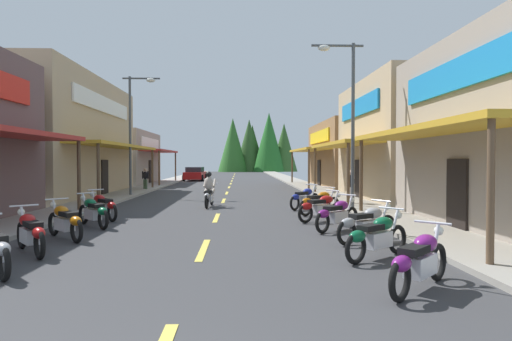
{
  "coord_description": "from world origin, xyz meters",
  "views": [
    {
      "loc": [
        0.85,
        -2.09,
        2.04
      ],
      "look_at": [
        2.18,
        33.74,
        1.22
      ],
      "focal_mm": 29.98,
      "sensor_mm": 36.0,
      "label": 1
    }
  ],
  "objects_px": {
    "motorcycle_parked_right_1": "(377,236)",
    "motorcycle_parked_left_4": "(102,206)",
    "motorcycle_parked_right_4": "(321,207)",
    "motorcycle_parked_left_1": "(30,232)",
    "pedestrian_browsing": "(352,185)",
    "motorcycle_parked_left_2": "(65,221)",
    "pedestrian_by_shop": "(145,178)",
    "parked_car_curbside": "(195,174)",
    "streetlamp_right": "(346,104)",
    "motorcycle_parked_right_6": "(305,198)",
    "motorcycle_parked_right_3": "(337,214)",
    "motorcycle_parked_right_5": "(319,202)",
    "motorcycle_parked_left_3": "(93,211)",
    "motorcycle_parked_right_2": "(367,223)",
    "motorcycle_parked_right_0": "(420,260)",
    "rider_cruising_lead": "(209,192)"
  },
  "relations": [
    {
      "from": "motorcycle_parked_right_6",
      "to": "rider_cruising_lead",
      "type": "height_order",
      "value": "rider_cruising_lead"
    },
    {
      "from": "motorcycle_parked_right_6",
      "to": "motorcycle_parked_right_5",
      "type": "bearing_deg",
      "value": -129.27
    },
    {
      "from": "motorcycle_parked_left_1",
      "to": "rider_cruising_lead",
      "type": "bearing_deg",
      "value": -57.78
    },
    {
      "from": "motorcycle_parked_right_4",
      "to": "motorcycle_parked_left_1",
      "type": "xyz_separation_m",
      "value": [
        -7.32,
        -4.78,
        0.0
      ]
    },
    {
      "from": "streetlamp_right",
      "to": "motorcycle_parked_left_1",
      "type": "relative_size",
      "value": 3.9
    },
    {
      "from": "motorcycle_parked_left_2",
      "to": "pedestrian_by_shop",
      "type": "distance_m",
      "value": 18.29
    },
    {
      "from": "motorcycle_parked_left_1",
      "to": "motorcycle_parked_left_3",
      "type": "height_order",
      "value": "same"
    },
    {
      "from": "motorcycle_parked_left_1",
      "to": "pedestrian_by_shop",
      "type": "xyz_separation_m",
      "value": [
        -1.89,
        19.91,
        0.39
      ]
    },
    {
      "from": "streetlamp_right",
      "to": "motorcycle_parked_right_0",
      "type": "xyz_separation_m",
      "value": [
        -1.43,
        -10.49,
        -3.85
      ]
    },
    {
      "from": "streetlamp_right",
      "to": "motorcycle_parked_right_3",
      "type": "distance_m",
      "value": 6.23
    },
    {
      "from": "motorcycle_parked_right_6",
      "to": "motorcycle_parked_right_1",
      "type": "bearing_deg",
      "value": -136.81
    },
    {
      "from": "motorcycle_parked_right_5",
      "to": "motorcycle_parked_left_1",
      "type": "relative_size",
      "value": 1.04
    },
    {
      "from": "motorcycle_parked_right_0",
      "to": "motorcycle_parked_left_1",
      "type": "bearing_deg",
      "value": 113.06
    },
    {
      "from": "motorcycle_parked_right_6",
      "to": "motorcycle_parked_right_4",
      "type": "bearing_deg",
      "value": -137.32
    },
    {
      "from": "motorcycle_parked_right_0",
      "to": "motorcycle_parked_right_3",
      "type": "bearing_deg",
      "value": 44.42
    },
    {
      "from": "motorcycle_parked_left_2",
      "to": "parked_car_curbside",
      "type": "height_order",
      "value": "parked_car_curbside"
    },
    {
      "from": "motorcycle_parked_right_4",
      "to": "motorcycle_parked_left_4",
      "type": "xyz_separation_m",
      "value": [
        -7.49,
        0.64,
        0.0
      ]
    },
    {
      "from": "motorcycle_parked_right_3",
      "to": "rider_cruising_lead",
      "type": "relative_size",
      "value": 0.76
    },
    {
      "from": "motorcycle_parked_right_6",
      "to": "pedestrian_by_shop",
      "type": "distance_m",
      "value": 14.71
    },
    {
      "from": "motorcycle_parked_right_2",
      "to": "motorcycle_parked_left_4",
      "type": "relative_size",
      "value": 1.13
    },
    {
      "from": "motorcycle_parked_left_4",
      "to": "parked_car_curbside",
      "type": "distance_m",
      "value": 29.08
    },
    {
      "from": "pedestrian_browsing",
      "to": "motorcycle_parked_left_2",
      "type": "bearing_deg",
      "value": 70.89
    },
    {
      "from": "pedestrian_browsing",
      "to": "motorcycle_parked_left_3",
      "type": "bearing_deg",
      "value": 62.83
    },
    {
      "from": "motorcycle_parked_right_5",
      "to": "pedestrian_by_shop",
      "type": "distance_m",
      "value": 16.4
    },
    {
      "from": "motorcycle_parked_right_2",
      "to": "streetlamp_right",
      "type": "bearing_deg",
      "value": 48.21
    },
    {
      "from": "motorcycle_parked_left_3",
      "to": "parked_car_curbside",
      "type": "xyz_separation_m",
      "value": [
        -0.11,
        30.7,
        0.2
      ]
    },
    {
      "from": "motorcycle_parked_right_4",
      "to": "motorcycle_parked_right_1",
      "type": "bearing_deg",
      "value": -122.56
    },
    {
      "from": "motorcycle_parked_right_6",
      "to": "motorcycle_parked_right_2",
      "type": "bearing_deg",
      "value": -134.11
    },
    {
      "from": "motorcycle_parked_right_4",
      "to": "motorcycle_parked_left_1",
      "type": "height_order",
      "value": "same"
    },
    {
      "from": "motorcycle_parked_right_1",
      "to": "pedestrian_browsing",
      "type": "bearing_deg",
      "value": 39.65
    },
    {
      "from": "motorcycle_parked_left_2",
      "to": "pedestrian_by_shop",
      "type": "xyz_separation_m",
      "value": [
        -1.94,
        18.18,
        0.39
      ]
    },
    {
      "from": "motorcycle_parked_right_3",
      "to": "motorcycle_parked_left_4",
      "type": "height_order",
      "value": "same"
    },
    {
      "from": "motorcycle_parked_left_1",
      "to": "motorcycle_parked_left_2",
      "type": "distance_m",
      "value": 1.73
    },
    {
      "from": "streetlamp_right",
      "to": "motorcycle_parked_right_5",
      "type": "distance_m",
      "value": 4.17
    },
    {
      "from": "motorcycle_parked_left_3",
      "to": "parked_car_curbside",
      "type": "height_order",
      "value": "parked_car_curbside"
    },
    {
      "from": "streetlamp_right",
      "to": "motorcycle_parked_left_3",
      "type": "bearing_deg",
      "value": -156.7
    },
    {
      "from": "motorcycle_parked_right_6",
      "to": "motorcycle_parked_left_1",
      "type": "bearing_deg",
      "value": -178.42
    },
    {
      "from": "rider_cruising_lead",
      "to": "parked_car_curbside",
      "type": "height_order",
      "value": "rider_cruising_lead"
    },
    {
      "from": "motorcycle_parked_left_3",
      "to": "pedestrian_by_shop",
      "type": "relative_size",
      "value": 1.09
    },
    {
      "from": "motorcycle_parked_right_1",
      "to": "motorcycle_parked_left_4",
      "type": "bearing_deg",
      "value": 102.56
    },
    {
      "from": "motorcycle_parked_right_1",
      "to": "motorcycle_parked_right_5",
      "type": "height_order",
      "value": "same"
    },
    {
      "from": "motorcycle_parked_right_3",
      "to": "motorcycle_parked_right_4",
      "type": "xyz_separation_m",
      "value": [
        -0.1,
        1.91,
        0.0
      ]
    },
    {
      "from": "motorcycle_parked_right_6",
      "to": "motorcycle_parked_left_4",
      "type": "relative_size",
      "value": 1.0
    },
    {
      "from": "motorcycle_parked_right_3",
      "to": "pedestrian_browsing",
      "type": "relative_size",
      "value": 1.0
    },
    {
      "from": "motorcycle_parked_right_1",
      "to": "motorcycle_parked_right_5",
      "type": "distance_m",
      "value": 7.29
    },
    {
      "from": "motorcycle_parked_left_1",
      "to": "parked_car_curbside",
      "type": "distance_m",
      "value": 34.49
    },
    {
      "from": "motorcycle_parked_right_0",
      "to": "streetlamp_right",
      "type": "bearing_deg",
      "value": 36.9
    },
    {
      "from": "motorcycle_parked_left_1",
      "to": "pedestrian_by_shop",
      "type": "height_order",
      "value": "pedestrian_by_shop"
    },
    {
      "from": "streetlamp_right",
      "to": "motorcycle_parked_right_6",
      "type": "distance_m",
      "value": 4.23
    },
    {
      "from": "motorcycle_parked_right_6",
      "to": "motorcycle_parked_left_1",
      "type": "distance_m",
      "value": 11.16
    }
  ]
}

